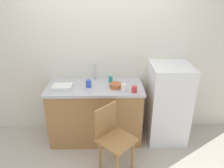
# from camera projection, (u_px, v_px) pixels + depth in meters

# --- Properties ---
(ground_plane) EXTENTS (8.00, 8.00, 0.00)m
(ground_plane) POSITION_uv_depth(u_px,v_px,m) (102.00, 167.00, 2.86)
(ground_plane) COLOR #BCB2A3
(back_wall) EXTENTS (4.80, 0.10, 2.51)m
(back_wall) POSITION_uv_depth(u_px,v_px,m) (102.00, 56.00, 3.26)
(back_wall) COLOR silver
(back_wall) RESTS_ON ground_plane
(cabinet_base) EXTENTS (1.37, 0.60, 0.87)m
(cabinet_base) POSITION_uv_depth(u_px,v_px,m) (96.00, 114.00, 3.27)
(cabinet_base) COLOR #A87542
(cabinet_base) RESTS_ON ground_plane
(countertop) EXTENTS (1.41, 0.64, 0.04)m
(countertop) POSITION_uv_depth(u_px,v_px,m) (95.00, 87.00, 3.09)
(countertop) COLOR #B7B7BC
(countertop) RESTS_ON cabinet_base
(faucet) EXTENTS (0.02, 0.02, 0.26)m
(faucet) POSITION_uv_depth(u_px,v_px,m) (95.00, 72.00, 3.25)
(faucet) COLOR #B7B7BC
(faucet) RESTS_ON countertop
(refrigerator) EXTENTS (0.58, 0.60, 1.22)m
(refrigerator) POSITION_uv_depth(u_px,v_px,m) (167.00, 103.00, 3.22)
(refrigerator) COLOR white
(refrigerator) RESTS_ON ground_plane
(chair) EXTENTS (0.57, 0.57, 0.89)m
(chair) POSITION_uv_depth(u_px,v_px,m) (113.00, 136.00, 2.67)
(chair) COLOR #A87542
(chair) RESTS_ON ground_plane
(dish_tray) EXTENTS (0.28, 0.20, 0.05)m
(dish_tray) POSITION_uv_depth(u_px,v_px,m) (62.00, 87.00, 2.98)
(dish_tray) COLOR white
(dish_tray) RESTS_ON countertop
(terracotta_bowl) EXTENTS (0.18, 0.18, 0.06)m
(terracotta_bowl) POSITION_uv_depth(u_px,v_px,m) (116.00, 86.00, 3.01)
(terracotta_bowl) COLOR #B25B33
(terracotta_bowl) RESTS_ON countertop
(cup_white) EXTENTS (0.07, 0.07, 0.11)m
(cup_white) POSITION_uv_depth(u_px,v_px,m) (124.00, 88.00, 2.89)
(cup_white) COLOR white
(cup_white) RESTS_ON countertop
(cup_blue) EXTENTS (0.08, 0.08, 0.11)m
(cup_blue) POSITION_uv_depth(u_px,v_px,m) (89.00, 84.00, 3.02)
(cup_blue) COLOR blue
(cup_blue) RESTS_ON countertop
(cup_red) EXTENTS (0.08, 0.08, 0.09)m
(cup_red) POSITION_uv_depth(u_px,v_px,m) (134.00, 89.00, 2.87)
(cup_red) COLOR red
(cup_red) RESTS_ON countertop
(cup_teal) EXTENTS (0.06, 0.06, 0.10)m
(cup_teal) POSITION_uv_depth(u_px,v_px,m) (111.00, 79.00, 3.18)
(cup_teal) COLOR teal
(cup_teal) RESTS_ON countertop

